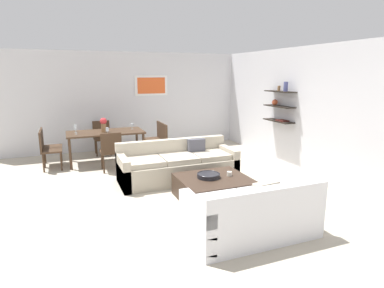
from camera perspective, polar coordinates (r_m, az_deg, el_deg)
name	(u,v)px	position (r m, az deg, el deg)	size (l,w,h in m)	color
ground_plane	(177,185)	(6.25, -2.62, -7.39)	(18.00, 18.00, 0.00)	#BCB29E
back_wall_unit	(147,101)	(9.38, -8.08, 7.67)	(8.40, 0.09, 2.70)	silver
right_wall_shelf_unit	(290,107)	(7.93, 17.02, 6.36)	(0.34, 8.20, 2.70)	silver
sofa_beige	(178,166)	(6.50, -2.54, -3.89)	(2.34, 0.90, 0.78)	#B2A893
loveseat_white	(252,215)	(4.41, 10.59, -12.27)	(1.69, 0.90, 0.78)	white
coffee_table	(214,188)	(5.56, 3.90, -7.89)	(1.18, 1.06, 0.38)	#38281E
decorative_bowl	(208,175)	(5.49, 2.94, -5.58)	(0.39, 0.39, 0.07)	black
candle_jar	(229,174)	(5.61, 6.67, -5.28)	(0.09, 0.09, 0.08)	silver
dining_table	(106,134)	(8.00, -15.13, 1.65)	(1.79, 0.89, 0.75)	#422D1E
dining_chair_left_near	(47,148)	(7.80, -24.38, -0.62)	(0.44, 0.44, 0.88)	#422D1E
dining_chair_right_near	(160,139)	(8.08, -5.71, 0.87)	(0.44, 0.44, 0.88)	#422D1E
dining_chair_head	(102,135)	(8.86, -15.72, 1.50)	(0.44, 0.44, 0.88)	#422D1E
dining_chair_left_far	(48,144)	(8.19, -24.28, -0.02)	(0.44, 0.44, 0.88)	#422D1E
dining_chair_right_far	(156,136)	(8.46, -6.46, 1.38)	(0.44, 0.44, 0.88)	#422D1E
dining_chair_foot	(111,149)	(7.20, -14.24, -0.89)	(0.44, 0.44, 0.88)	#422D1E
wine_glass_foot	(107,130)	(7.59, -14.85, 2.46)	(0.07, 0.07, 0.15)	silver
wine_glass_right_far	(132,125)	(8.18, -10.64, 3.32)	(0.07, 0.07, 0.14)	silver
wine_glass_left_far	(75,127)	(8.03, -20.03, 2.78)	(0.06, 0.06, 0.18)	silver
wine_glass_left_near	(76,129)	(7.81, -19.97, 2.51)	(0.06, 0.06, 0.17)	silver
centerpiece_vase	(104,124)	(7.91, -15.47, 3.46)	(0.16, 0.16, 0.34)	olive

